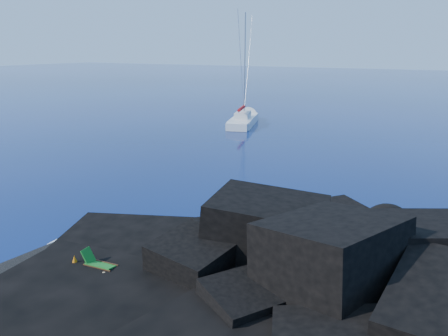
{
  "coord_description": "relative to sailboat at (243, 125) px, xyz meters",
  "views": [
    {
      "loc": [
        17.07,
        -10.89,
        9.48
      ],
      "look_at": [
        4.05,
        12.76,
        2.0
      ],
      "focal_mm": 35.0,
      "sensor_mm": 36.0,
      "label": 1
    }
  ],
  "objects": [
    {
      "name": "ground",
      "position": [
        7.28,
        -38.44,
        0.0
      ],
      "size": [
        400.0,
        400.0,
        0.0
      ],
      "primitive_type": "plane",
      "color": "#030F32",
      "rests_on": "ground"
    },
    {
      "name": "headland",
      "position": [
        20.28,
        -35.44,
        0.0
      ],
      "size": [
        24.0,
        24.0,
        3.6
      ],
      "primitive_type": null,
      "color": "black",
      "rests_on": "ground"
    },
    {
      "name": "beach",
      "position": [
        11.78,
        -37.94,
        0.0
      ],
      "size": [
        9.08,
        6.86,
        0.7
      ],
      "primitive_type": "cube",
      "rotation": [
        0.0,
        0.0,
        -0.1
      ],
      "color": "black",
      "rests_on": "ground"
    },
    {
      "name": "surf_foam",
      "position": [
        12.28,
        -33.44,
        0.0
      ],
      "size": [
        10.0,
        8.0,
        0.06
      ],
      "primitive_type": null,
      "color": "white",
      "rests_on": "ground"
    },
    {
      "name": "sailboat",
      "position": [
        0.0,
        0.0,
        0.0
      ],
      "size": [
        6.4,
        13.24,
        13.64
      ],
      "primitive_type": null,
      "rotation": [
        0.0,
        0.0,
        0.3
      ],
      "color": "white",
      "rests_on": "ground"
    },
    {
      "name": "deck_chair",
      "position": [
        11.81,
        -37.31,
        0.85
      ],
      "size": [
        1.49,
        0.75,
        0.99
      ],
      "primitive_type": null,
      "rotation": [
        0.0,
        0.0,
        0.08
      ],
      "color": "#197021",
      "rests_on": "beach"
    },
    {
      "name": "towel",
      "position": [
        11.87,
        -37.61,
        0.38
      ],
      "size": [
        2.2,
        1.27,
        0.05
      ],
      "primitive_type": "cube",
      "rotation": [
        0.0,
        0.0,
        -0.14
      ],
      "color": "white",
      "rests_on": "beach"
    },
    {
      "name": "sunbather",
      "position": [
        11.87,
        -37.61,
        0.53
      ],
      "size": [
        1.93,
        0.72,
        0.25
      ],
      "primitive_type": null,
      "rotation": [
        0.0,
        0.0,
        -0.14
      ],
      "color": "tan",
      "rests_on": "towel"
    },
    {
      "name": "marker_cone",
      "position": [
        10.61,
        -37.61,
        0.65
      ],
      "size": [
        0.51,
        0.51,
        0.59
      ],
      "primitive_type": "cone",
      "rotation": [
        0.0,
        0.0,
        0.41
      ],
      "color": "orange",
      "rests_on": "beach"
    }
  ]
}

